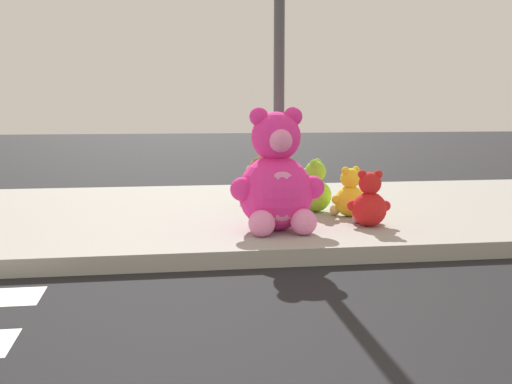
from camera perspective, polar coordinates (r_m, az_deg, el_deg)
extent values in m
cube|color=#9E9B93|center=(7.28, -6.95, -2.16)|extent=(28.00, 4.40, 0.15)
cylinder|color=#4C4C51|center=(6.50, 2.10, 11.55)|extent=(0.11, 0.11, 3.20)
sphere|color=#F22D93|center=(5.98, 1.78, -0.07)|extent=(0.71, 0.71, 0.71)
ellipsoid|color=pink|center=(5.73, 2.34, -0.40)|extent=(0.40, 0.17, 0.46)
sphere|color=#F22D93|center=(5.93, 1.80, 5.01)|extent=(0.47, 0.47, 0.47)
sphere|color=pink|center=(5.74, 2.24, 4.64)|extent=(0.21, 0.21, 0.21)
sphere|color=#F22D93|center=(5.96, 3.35, 6.81)|extent=(0.18, 0.18, 0.18)
sphere|color=#F22D93|center=(5.97, 5.13, 0.41)|extent=(0.22, 0.22, 0.22)
sphere|color=pink|center=(5.77, 4.33, -2.71)|extent=(0.24, 0.24, 0.24)
sphere|color=#F22D93|center=(5.89, 0.25, 6.81)|extent=(0.18, 0.18, 0.18)
sphere|color=#F22D93|center=(5.82, -1.26, 0.25)|extent=(0.22, 0.22, 0.22)
sphere|color=pink|center=(5.68, 0.52, -2.85)|extent=(0.24, 0.24, 0.24)
sphere|color=red|center=(6.28, 10.18, -1.52)|extent=(0.34, 0.34, 0.34)
ellipsoid|color=#DB7B7B|center=(6.40, 10.04, -1.35)|extent=(0.20, 0.11, 0.22)
sphere|color=red|center=(6.24, 10.23, 0.77)|extent=(0.22, 0.22, 0.22)
sphere|color=#DB7B7B|center=(6.34, 10.12, 0.75)|extent=(0.10, 0.10, 0.10)
sphere|color=red|center=(6.22, 9.54, 1.59)|extent=(0.08, 0.08, 0.08)
sphere|color=red|center=(6.30, 8.68, -1.23)|extent=(0.11, 0.11, 0.11)
sphere|color=#DB7B7B|center=(6.43, 9.16, -2.29)|extent=(0.12, 0.12, 0.12)
sphere|color=red|center=(6.24, 10.96, 1.57)|extent=(0.08, 0.08, 0.08)
sphere|color=red|center=(6.34, 11.58, -1.24)|extent=(0.11, 0.11, 0.11)
sphere|color=#DB7B7B|center=(6.45, 10.81, -2.29)|extent=(0.12, 0.12, 0.12)
sphere|color=#8CD133|center=(7.06, 5.36, -0.33)|extent=(0.36, 0.36, 0.36)
ellipsoid|color=#B8DE87|center=(7.09, 4.33, -0.29)|extent=(0.16, 0.21, 0.23)
sphere|color=#8CD133|center=(7.03, 5.39, 1.84)|extent=(0.24, 0.24, 0.24)
sphere|color=#B8DE87|center=(7.05, 4.59, 1.76)|extent=(0.11, 0.11, 0.11)
sphere|color=#8CD133|center=(6.94, 5.24, 2.56)|extent=(0.09, 0.09, 0.09)
sphere|color=#8CD133|center=(6.90, 4.68, -0.28)|extent=(0.11, 0.11, 0.11)
sphere|color=#B8DE87|center=(7.02, 3.94, -1.34)|extent=(0.12, 0.12, 0.12)
sphere|color=#8CD133|center=(7.10, 5.54, 2.67)|extent=(0.09, 0.09, 0.09)
sphere|color=#8CD133|center=(7.23, 5.32, 0.08)|extent=(0.11, 0.11, 0.11)
sphere|color=#B8DE87|center=(7.21, 4.33, -1.11)|extent=(0.12, 0.12, 0.12)
sphere|color=yellow|center=(6.81, 8.48, -0.82)|extent=(0.33, 0.33, 0.33)
ellipsoid|color=#F0DB80|center=(6.89, 7.81, -0.70)|extent=(0.19, 0.14, 0.21)
sphere|color=yellow|center=(6.78, 8.52, 1.23)|extent=(0.22, 0.22, 0.22)
sphere|color=#F0DB80|center=(6.85, 8.00, 1.19)|extent=(0.10, 0.10, 0.10)
sphere|color=yellow|center=(6.72, 8.06, 1.92)|extent=(0.08, 0.08, 0.08)
sphere|color=yellow|center=(6.73, 7.26, -0.68)|extent=(0.10, 0.10, 0.10)
sphere|color=#F0DB80|center=(6.87, 7.12, -1.63)|extent=(0.11, 0.11, 0.11)
sphere|color=yellow|center=(6.82, 9.00, 1.98)|extent=(0.08, 0.08, 0.08)
sphere|color=yellow|center=(6.94, 9.20, -0.47)|extent=(0.10, 0.10, 0.10)
sphere|color=#F0DB80|center=(6.99, 8.23, -1.49)|extent=(0.11, 0.11, 0.11)
sphere|color=olive|center=(7.56, 0.19, 0.18)|extent=(0.35, 0.35, 0.35)
ellipsoid|color=tan|center=(7.59, -0.74, 0.21)|extent=(0.14, 0.21, 0.23)
sphere|color=olive|center=(7.53, 0.19, 2.14)|extent=(0.23, 0.23, 0.23)
sphere|color=tan|center=(7.55, -0.53, 2.05)|extent=(0.10, 0.10, 0.10)
sphere|color=olive|center=(7.45, 0.06, 2.78)|extent=(0.09, 0.09, 0.09)
sphere|color=olive|center=(7.41, -0.40, 0.23)|extent=(0.11, 0.11, 0.11)
sphere|color=tan|center=(7.52, -1.06, -0.74)|extent=(0.12, 0.12, 0.12)
sphere|color=olive|center=(7.60, 0.31, 2.88)|extent=(0.09, 0.09, 0.09)
sphere|color=olive|center=(7.73, 0.12, 0.54)|extent=(0.11, 0.11, 0.11)
sphere|color=tan|center=(7.70, -0.75, -0.54)|extent=(0.12, 0.12, 0.12)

